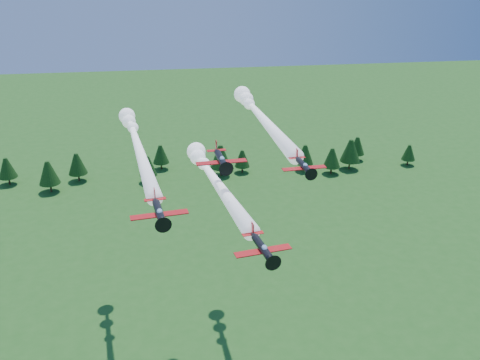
{
  "coord_description": "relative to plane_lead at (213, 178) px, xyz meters",
  "views": [
    {
      "loc": [
        -8.89,
        -71.58,
        76.97
      ],
      "look_at": [
        1.44,
        0.0,
        45.49
      ],
      "focal_mm": 40.0,
      "sensor_mm": 36.0,
      "label": 1
    }
  ],
  "objects": [
    {
      "name": "plane_lead",
      "position": [
        0.0,
        0.0,
        0.0
      ],
      "size": [
        12.5,
        44.48,
        3.7
      ],
      "rotation": [
        0.0,
        0.0,
        0.17
      ],
      "color": "black",
      "rests_on": "ground"
    },
    {
      "name": "plane_left",
      "position": [
        -13.57,
        15.33,
        1.83
      ],
      "size": [
        12.96,
        56.58,
        3.7
      ],
      "rotation": [
        0.0,
        0.0,
        0.13
      ],
      "color": "black",
      "rests_on": "ground"
    },
    {
      "name": "plane_right",
      "position": [
        10.8,
        14.95,
        6.57
      ],
      "size": [
        8.36,
        49.12,
        3.7
      ],
      "rotation": [
        0.0,
        0.0,
        0.07
      ],
      "color": "black",
      "rests_on": "ground"
    },
    {
      "name": "plane_slot",
      "position": [
        0.81,
        -5.61,
        5.63
      ],
      "size": [
        8.34,
        9.06,
        2.93
      ],
      "rotation": [
        0.0,
        0.0,
        0.08
      ],
      "color": "black",
      "rests_on": "ground"
    },
    {
      "name": "treeline",
      "position": [
        0.51,
        95.26,
        -33.3
      ],
      "size": [
        168.52,
        21.7,
        11.77
      ],
      "color": "#382314",
      "rests_on": "ground"
    }
  ]
}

